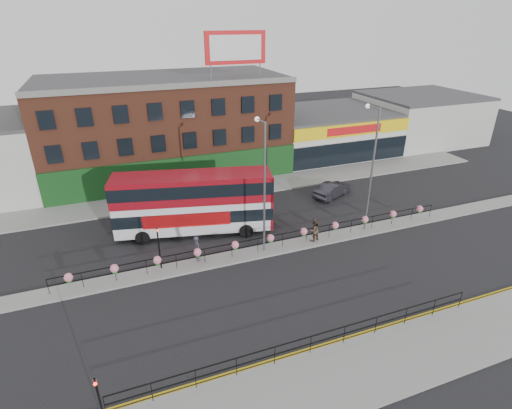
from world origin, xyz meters
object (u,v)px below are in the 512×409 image
object	(u,v)px
car	(333,189)
lamp_column_west	(263,177)
double_decker_bus	(194,198)
pedestrian_a	(197,248)
pedestrian_b	(314,230)
lamp_column_east	(371,160)

from	to	relation	value
car	lamp_column_west	xyz separation A→B (m)	(-9.99, -6.78, 5.16)
double_decker_bus	pedestrian_a	distance (m)	4.81
car	pedestrian_b	size ratio (longest dim) A/B	2.46
pedestrian_a	pedestrian_b	distance (m)	9.00
pedestrian_a	lamp_column_west	distance (m)	6.82
double_decker_bus	pedestrian_a	world-z (taller)	double_decker_bus
lamp_column_west	lamp_column_east	world-z (taller)	lamp_column_east
pedestrian_b	pedestrian_a	bearing A→B (deg)	-16.80
lamp_column_west	pedestrian_a	bearing A→B (deg)	177.21
car	lamp_column_east	distance (m)	8.56
double_decker_bus	car	world-z (taller)	double_decker_bus
lamp_column_west	double_decker_bus	bearing A→B (deg)	131.39
pedestrian_a	double_decker_bus	bearing A→B (deg)	-15.70
pedestrian_a	lamp_column_east	world-z (taller)	lamp_column_east
pedestrian_a	lamp_column_west	bearing A→B (deg)	-97.15
lamp_column_west	car	bearing A→B (deg)	34.18
double_decker_bus	pedestrian_b	bearing A→B (deg)	-30.83
pedestrian_a	pedestrian_b	size ratio (longest dim) A/B	1.03
double_decker_bus	car	xyz separation A→B (m)	(14.00, 2.23, -2.34)
car	lamp_column_west	world-z (taller)	lamp_column_west
lamp_column_west	lamp_column_east	distance (m)	8.91
car	lamp_column_east	xyz separation A→B (m)	(-1.07, -6.65, 5.28)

